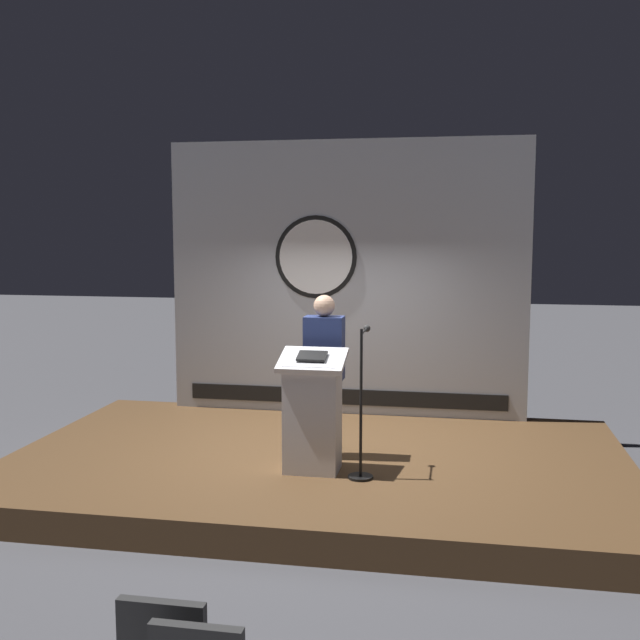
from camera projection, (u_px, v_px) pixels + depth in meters
name	position (u px, v px, depth m)	size (l,w,h in m)	color
ground_plane	(319.00, 482.00, 7.99)	(40.00, 40.00, 0.00)	#4C4C51
stage_platform	(319.00, 468.00, 7.97)	(6.40, 4.00, 0.30)	brown
banner_display	(345.00, 280.00, 9.55)	(4.53, 0.12, 3.45)	#B2B7C1
podium	(312.00, 413.00, 7.36)	(0.64, 0.49, 1.19)	silver
speaker_person	(324.00, 375.00, 7.79)	(0.40, 0.26, 1.68)	black
microphone_stand	(362.00, 425.00, 7.19)	(0.24, 0.57, 1.43)	black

